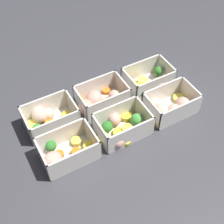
% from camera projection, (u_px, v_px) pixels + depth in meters
% --- Properties ---
extents(ground_plane, '(4.00, 4.00, 0.00)m').
position_uv_depth(ground_plane, '(112.00, 117.00, 0.94)').
color(ground_plane, '#38383D').
extents(container_near_left, '(0.16, 0.12, 0.07)m').
position_uv_depth(container_near_left, '(148.00, 82.00, 1.00)').
color(container_near_left, silver).
rests_on(container_near_left, ground_plane).
extents(container_near_center, '(0.17, 0.11, 0.07)m').
position_uv_depth(container_near_center, '(99.00, 101.00, 0.95)').
color(container_near_center, silver).
rests_on(container_near_center, ground_plane).
extents(container_near_right, '(0.15, 0.11, 0.07)m').
position_uv_depth(container_near_right, '(47.00, 120.00, 0.90)').
color(container_near_right, silver).
rests_on(container_near_right, ground_plane).
extents(container_far_left, '(0.16, 0.11, 0.07)m').
position_uv_depth(container_far_left, '(171.00, 106.00, 0.93)').
color(container_far_left, silver).
rests_on(container_far_left, ground_plane).
extents(container_far_center, '(0.17, 0.13, 0.07)m').
position_uv_depth(container_far_center, '(122.00, 127.00, 0.88)').
color(container_far_center, silver).
rests_on(container_far_center, ground_plane).
extents(container_far_right, '(0.16, 0.10, 0.07)m').
position_uv_depth(container_far_right, '(65.00, 152.00, 0.83)').
color(container_far_right, silver).
rests_on(container_far_right, ground_plane).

